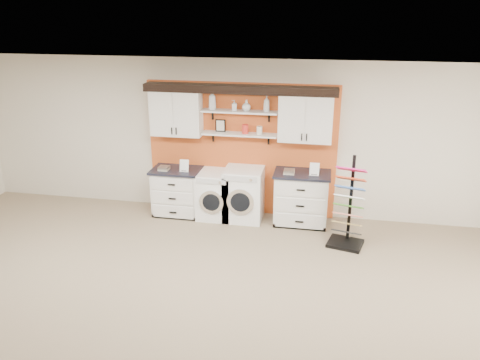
% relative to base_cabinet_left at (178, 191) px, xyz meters
% --- Properties ---
extents(floor, '(10.00, 10.00, 0.00)m').
position_rel_base_cabinet_left_xyz_m(floor, '(1.13, -3.64, -0.44)').
color(floor, '#8E765F').
rests_on(floor, ground).
extents(ceiling, '(10.00, 10.00, 0.00)m').
position_rel_base_cabinet_left_xyz_m(ceiling, '(1.13, -3.64, 2.36)').
color(ceiling, white).
rests_on(ceiling, wall_back).
extents(wall_back, '(10.00, 0.00, 10.00)m').
position_rel_base_cabinet_left_xyz_m(wall_back, '(1.13, 0.36, 0.96)').
color(wall_back, beige).
rests_on(wall_back, floor).
extents(accent_panel, '(3.40, 0.07, 2.40)m').
position_rel_base_cabinet_left_xyz_m(accent_panel, '(1.13, 0.32, 0.76)').
color(accent_panel, '#C35221').
rests_on(accent_panel, wall_back).
extents(upper_cabinet_left, '(0.90, 0.35, 0.84)m').
position_rel_base_cabinet_left_xyz_m(upper_cabinet_left, '(-0.00, 0.15, 1.44)').
color(upper_cabinet_left, white).
rests_on(upper_cabinet_left, wall_back).
extents(upper_cabinet_right, '(0.90, 0.35, 0.84)m').
position_rel_base_cabinet_left_xyz_m(upper_cabinet_right, '(2.26, 0.15, 1.44)').
color(upper_cabinet_right, white).
rests_on(upper_cabinet_right, wall_back).
extents(shelf_lower, '(1.32, 0.28, 0.03)m').
position_rel_base_cabinet_left_xyz_m(shelf_lower, '(1.13, 0.16, 1.09)').
color(shelf_lower, white).
rests_on(shelf_lower, wall_back).
extents(shelf_upper, '(1.32, 0.28, 0.03)m').
position_rel_base_cabinet_left_xyz_m(shelf_upper, '(1.13, 0.16, 1.49)').
color(shelf_upper, white).
rests_on(shelf_upper, wall_back).
extents(crown_molding, '(3.30, 0.41, 0.13)m').
position_rel_base_cabinet_left_xyz_m(crown_molding, '(1.13, 0.17, 1.89)').
color(crown_molding, black).
rests_on(crown_molding, wall_back).
extents(picture_frame, '(0.18, 0.02, 0.22)m').
position_rel_base_cabinet_left_xyz_m(picture_frame, '(0.78, 0.21, 1.22)').
color(picture_frame, black).
rests_on(picture_frame, shelf_lower).
extents(canister_red, '(0.11, 0.11, 0.16)m').
position_rel_base_cabinet_left_xyz_m(canister_red, '(1.23, 0.16, 1.19)').
color(canister_red, red).
rests_on(canister_red, shelf_lower).
extents(canister_cream, '(0.10, 0.10, 0.14)m').
position_rel_base_cabinet_left_xyz_m(canister_cream, '(1.48, 0.16, 1.18)').
color(canister_cream, silver).
rests_on(canister_cream, shelf_lower).
extents(base_cabinet_left, '(0.89, 0.66, 0.87)m').
position_rel_base_cabinet_left_xyz_m(base_cabinet_left, '(0.00, 0.00, 0.00)').
color(base_cabinet_left, white).
rests_on(base_cabinet_left, floor).
extents(base_cabinet_right, '(0.97, 0.66, 0.95)m').
position_rel_base_cabinet_left_xyz_m(base_cabinet_right, '(2.26, -0.00, 0.04)').
color(base_cabinet_right, white).
rests_on(base_cabinet_right, floor).
extents(washer, '(0.61, 0.71, 0.86)m').
position_rel_base_cabinet_left_xyz_m(washer, '(0.72, -0.00, -0.01)').
color(washer, white).
rests_on(washer, floor).
extents(dryer, '(0.68, 0.71, 0.95)m').
position_rel_base_cabinet_left_xyz_m(dryer, '(1.24, -0.00, 0.04)').
color(dryer, white).
rests_on(dryer, floor).
extents(sample_rack, '(0.63, 0.56, 1.47)m').
position_rel_base_cabinet_left_xyz_m(sample_rack, '(3.04, -0.68, 0.05)').
color(sample_rack, black).
rests_on(sample_rack, floor).
extents(soap_bottle_a, '(0.14, 0.13, 0.34)m').
position_rel_base_cabinet_left_xyz_m(soap_bottle_a, '(0.65, 0.16, 1.68)').
color(soap_bottle_a, silver).
rests_on(soap_bottle_a, shelf_upper).
extents(soap_bottle_b, '(0.10, 0.09, 0.18)m').
position_rel_base_cabinet_left_xyz_m(soap_bottle_b, '(1.04, 0.16, 1.60)').
color(soap_bottle_b, silver).
rests_on(soap_bottle_b, shelf_upper).
extents(soap_bottle_c, '(0.18, 0.18, 0.19)m').
position_rel_base_cabinet_left_xyz_m(soap_bottle_c, '(1.25, 0.16, 1.60)').
color(soap_bottle_c, silver).
rests_on(soap_bottle_c, shelf_upper).
extents(soap_bottle_d, '(0.14, 0.15, 0.27)m').
position_rel_base_cabinet_left_xyz_m(soap_bottle_d, '(1.59, 0.16, 1.65)').
color(soap_bottle_d, silver).
rests_on(soap_bottle_d, shelf_upper).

